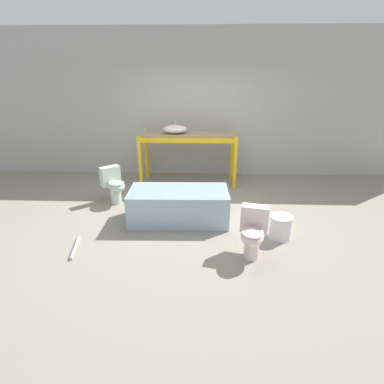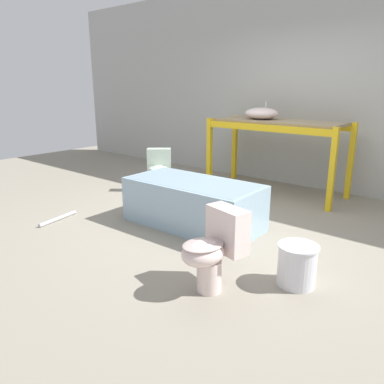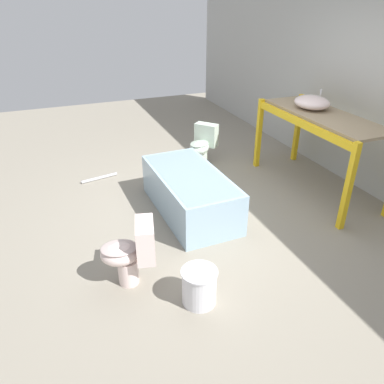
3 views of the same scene
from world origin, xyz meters
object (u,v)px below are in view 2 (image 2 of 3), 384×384
Objects in this scene: bathtub_main at (193,200)px; toilet_near at (214,248)px; bucket_white at (297,264)px; sink_basin at (262,113)px; toilet_far at (159,170)px.

bathtub_main is 1.44m from toilet_near.
bucket_white is at bearing -20.01° from bathtub_main.
sink_basin is 0.78× the size of toilet_far.
bathtub_main is at bearing 150.29° from toilet_near.
bathtub_main is (0.21, -1.88, -0.87)m from sink_basin.
sink_basin is 0.78× the size of toilet_near.
toilet_near is (1.04, -1.00, 0.06)m from bathtub_main.
sink_basin is 3.24m from toilet_near.
bathtub_main is 4.56× the size of bucket_white.
bathtub_main is 1.45m from toilet_far.
sink_basin reaches higher than bathtub_main.
bucket_white is at bearing -64.21° from toilet_far.
sink_basin reaches higher than toilet_near.
toilet_near is at bearing -66.49° from sink_basin.
toilet_far is (-1.04, -1.16, -0.82)m from sink_basin.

